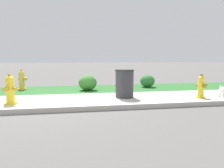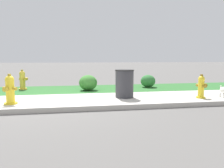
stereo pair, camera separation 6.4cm
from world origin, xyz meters
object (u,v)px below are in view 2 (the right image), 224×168
Objects in this scene: shrub_bush_far_verge at (148,81)px; shrub_bush_near_lamp at (88,83)px; fire_hydrant_by_grass_verge at (201,87)px; fire_hydrant_at_driveway at (10,90)px; trash_bin at (124,84)px; fire_hydrant_across_street at (23,80)px.

shrub_bush_far_verge is 2.54m from shrub_bush_near_lamp.
fire_hydrant_by_grass_verge is 2.80m from shrub_bush_far_verge.
fire_hydrant_by_grass_verge is (5.35, -0.06, -0.04)m from fire_hydrant_at_driveway.
trash_bin is (-2.23, 0.49, 0.08)m from fire_hydrant_by_grass_verge.
fire_hydrant_at_driveway is at bearing -102.91° from fire_hydrant_by_grass_verge.
trash_bin reaches higher than shrub_bush_near_lamp.
fire_hydrant_at_driveway is at bearing -172.10° from trash_bin.
fire_hydrant_across_street reaches higher than shrub_bush_far_verge.
trash_bin is (3.43, -2.39, 0.06)m from fire_hydrant_across_street.
fire_hydrant_at_driveway is 0.94× the size of trash_bin.
trash_bin is at bearing -60.81° from shrub_bush_near_lamp.
fire_hydrant_by_grass_verge is at bearing -34.95° from shrub_bush_near_lamp.
shrub_bush_far_verge is (4.65, 2.66, -0.13)m from fire_hydrant_at_driveway.
fire_hydrant_at_driveway is at bearing -150.24° from shrub_bush_far_verge.
fire_hydrant_at_driveway reaches higher than shrub_bush_near_lamp.
fire_hydrant_across_street is at bearing 178.06° from shrub_bush_far_verge.
trash_bin reaches higher than shrub_bush_far_verge.
fire_hydrant_by_grass_verge is 3.91m from shrub_bush_near_lamp.
fire_hydrant_across_street is 6.35m from fire_hydrant_by_grass_verge.
shrub_bush_near_lamp is at bearing -169.33° from shrub_bush_far_verge.
fire_hydrant_by_grass_verge is 1.19× the size of shrub_bush_far_verge.
fire_hydrant_at_driveway is 3.15m from trash_bin.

